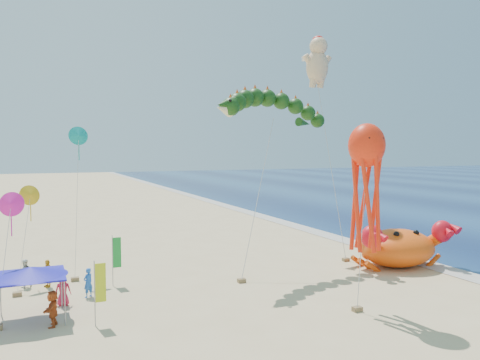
% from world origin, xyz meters
% --- Properties ---
extents(ground, '(320.00, 320.00, 0.00)m').
position_xyz_m(ground, '(0.00, 0.00, 0.00)').
color(ground, '#D1B784').
rests_on(ground, ground).
extents(foam_strip, '(320.00, 320.00, 0.00)m').
position_xyz_m(foam_strip, '(12.00, 0.00, 0.01)').
color(foam_strip, silver).
rests_on(foam_strip, ground).
extents(crab_inflatable, '(7.72, 5.05, 3.38)m').
position_xyz_m(crab_inflatable, '(9.58, -0.39, 1.49)').
color(crab_inflatable, '#F6510C').
rests_on(crab_inflatable, ground).
extents(dragon_kite, '(11.18, 6.70, 12.56)m').
position_xyz_m(dragon_kite, '(1.27, 3.75, 11.32)').
color(dragon_kite, '#13370F').
rests_on(dragon_kite, ground).
extents(cherub_kite, '(1.95, 5.75, 18.06)m').
position_xyz_m(cherub_kite, '(7.40, 7.17, 15.98)').
color(cherub_kite, '#E6B98C').
rests_on(cherub_kite, ground).
extents(octopus_kite, '(2.00, 1.80, 9.89)m').
position_xyz_m(octopus_kite, '(1.30, -6.93, 7.08)').
color(octopus_kite, '#FF2A0D').
rests_on(octopus_kite, ground).
extents(canopy_blue, '(3.51, 3.51, 2.71)m').
position_xyz_m(canopy_blue, '(-14.90, -1.45, 2.44)').
color(canopy_blue, gray).
rests_on(canopy_blue, ground).
extents(feather_flags, '(10.66, 6.93, 3.20)m').
position_xyz_m(feather_flags, '(-14.76, -0.44, 2.01)').
color(feather_flags, gray).
rests_on(feather_flags, ground).
extents(beachgoers, '(9.50, 10.07, 1.76)m').
position_xyz_m(beachgoers, '(-15.26, 1.95, 0.86)').
color(beachgoers, '#25702E').
rests_on(beachgoers, ground).
extents(small_kites, '(8.04, 10.25, 10.17)m').
position_xyz_m(small_kites, '(-15.17, 3.37, 6.13)').
color(small_kites, '#0D9690').
rests_on(small_kites, ground).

